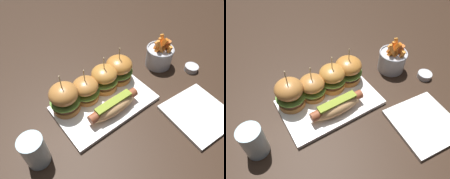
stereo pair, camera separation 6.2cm
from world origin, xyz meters
The scene contains 11 objects.
ground_plane centered at (0.00, 0.00, 0.00)m, with size 3.00×3.00×0.00m, color black.
platter_main centered at (0.00, 0.00, 0.01)m, with size 0.34×0.21×0.01m, color white.
hot_dog centered at (0.00, -0.05, 0.04)m, with size 0.19×0.06×0.05m.
slider_far_left centered at (-0.12, 0.06, 0.07)m, with size 0.10×0.10×0.15m.
slider_center_left centered at (-0.04, 0.05, 0.06)m, with size 0.09×0.09×0.13m.
slider_center_right centered at (0.04, 0.05, 0.06)m, with size 0.10×0.10×0.14m.
slider_far_right centered at (0.11, 0.06, 0.06)m, with size 0.10×0.10×0.14m.
fries_bucket centered at (0.30, 0.03, 0.05)m, with size 0.11×0.11×0.14m.
sauce_ramekin centered at (0.38, -0.08, 0.01)m, with size 0.05×0.05×0.02m.
side_plate centered at (0.22, -0.23, 0.01)m, with size 0.19×0.19×0.01m, color white.
water_glass centered at (-0.27, -0.04, 0.05)m, with size 0.07×0.07×0.11m, color silver.
Camera 2 is at (-0.22, -0.41, 0.58)m, focal length 33.74 mm.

